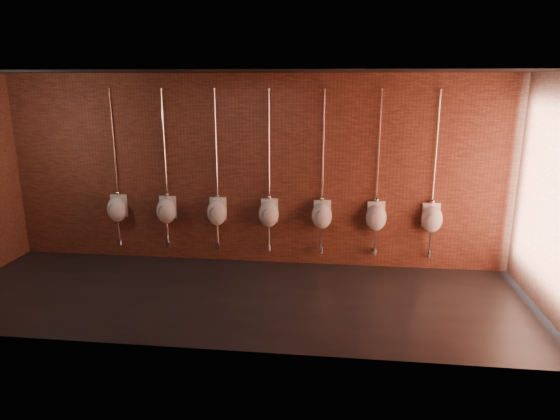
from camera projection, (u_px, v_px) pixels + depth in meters
The scene contains 9 objects.
ground at pixel (238, 296), 7.35m from camera, with size 8.50×8.50×0.00m, color black.
room_shell at pixel (235, 161), 6.83m from camera, with size 8.54×3.04×3.22m.
urinal_0 at pixel (117, 208), 8.72m from camera, with size 0.38×0.34×2.71m.
urinal_1 at pixel (166, 210), 8.61m from camera, with size 0.38×0.34×2.71m.
urinal_2 at pixel (217, 211), 8.51m from camera, with size 0.38×0.34×2.71m.
urinal_3 at pixel (269, 213), 8.41m from camera, with size 0.38×0.34×2.71m.
urinal_4 at pixel (322, 215), 8.31m from camera, with size 0.38×0.34×2.71m.
urinal_5 at pixel (376, 216), 8.21m from camera, with size 0.38×0.34×2.71m.
urinal_6 at pixel (432, 218), 8.11m from camera, with size 0.38×0.34×2.71m.
Camera 1 is at (1.41, -6.66, 3.10)m, focal length 32.00 mm.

